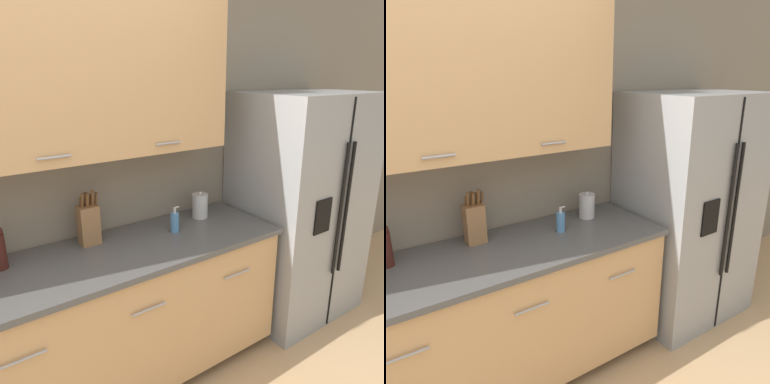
# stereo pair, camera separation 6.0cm
# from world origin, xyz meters

# --- Properties ---
(wall_back) EXTENTS (10.00, 0.39, 2.60)m
(wall_back) POSITION_xyz_m (0.05, 1.32, 1.50)
(wall_back) COLOR gray
(wall_back) RESTS_ON ground_plane
(counter_unit) EXTENTS (2.59, 0.64, 0.92)m
(counter_unit) POSITION_xyz_m (0.16, 1.04, 0.47)
(counter_unit) COLOR black
(counter_unit) RESTS_ON ground_plane
(refrigerator) EXTENTS (0.95, 0.75, 1.75)m
(refrigerator) POSITION_xyz_m (1.96, 0.99, 0.87)
(refrigerator) COLOR gray
(refrigerator) RESTS_ON ground_plane
(knife_block) EXTENTS (0.13, 0.09, 0.33)m
(knife_block) POSITION_xyz_m (0.36, 1.21, 1.05)
(knife_block) COLOR olive
(knife_block) RESTS_ON counter_unit
(soap_dispenser) EXTENTS (0.06, 0.05, 0.16)m
(soap_dispenser) POSITION_xyz_m (0.86, 1.07, 0.99)
(soap_dispenser) COLOR #4C7FB2
(soap_dispenser) RESTS_ON counter_unit
(steel_canister) EXTENTS (0.11, 0.11, 0.18)m
(steel_canister) POSITION_xyz_m (1.13, 1.18, 1.00)
(steel_canister) COLOR #B7B7BA
(steel_canister) RESTS_ON counter_unit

